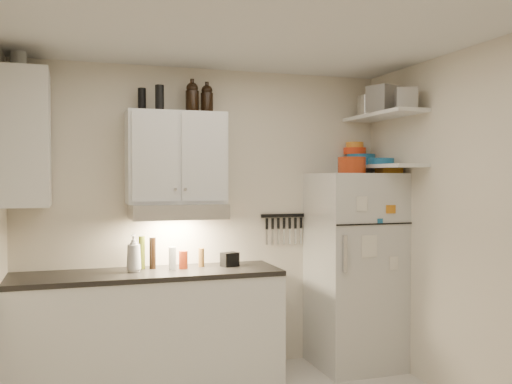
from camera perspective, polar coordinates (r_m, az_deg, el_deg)
name	(u,v)px	position (r m, az deg, el deg)	size (l,w,h in m)	color
ceiling	(263,23)	(3.64, 0.69, 16.56)	(3.20, 3.00, 0.02)	silver
back_wall	(207,219)	(4.98, -4.93, -2.74)	(3.20, 0.02, 2.60)	beige
right_wall	(479,229)	(4.32, 21.37, -3.46)	(0.02, 3.00, 2.60)	beige
base_cabinet	(148,332)	(4.72, -10.72, -13.59)	(2.10, 0.60, 0.88)	white
countertop	(148,274)	(4.62, -10.75, -8.07)	(2.10, 0.62, 0.04)	black
upper_cabinet	(176,158)	(4.73, -8.00, 3.40)	(0.80, 0.33, 0.75)	white
side_cabinet	(26,139)	(4.54, -21.99, 4.98)	(0.33, 0.55, 1.00)	white
range_hood	(178,211)	(4.68, -7.84, -1.91)	(0.76, 0.46, 0.12)	silver
fridge	(355,270)	(5.14, 9.83, -7.67)	(0.70, 0.68, 1.70)	silver
shelf_hi	(383,115)	(5.09, 12.62, 7.48)	(0.30, 0.95, 0.03)	white
shelf_lo	(383,166)	(5.06, 12.59, 2.52)	(0.30, 0.95, 0.03)	white
knife_strip	(283,216)	(5.16, 2.73, -2.37)	(0.42, 0.02, 0.03)	black
dutch_oven	(352,165)	(4.89, 9.55, 2.67)	(0.24, 0.24, 0.14)	#9E3012
book_stack	(389,169)	(5.09, 13.13, 2.25)	(0.18, 0.22, 0.07)	orange
spice_jar	(363,168)	(5.07, 10.63, 2.40)	(0.06, 0.06, 0.10)	silver
stock_pot	(372,107)	(5.38, 11.52, 8.35)	(0.27, 0.27, 0.20)	silver
tin_a	(383,99)	(5.02, 12.60, 9.03)	(0.22, 0.20, 0.22)	#AAAAAD
tin_b	(406,99)	(4.79, 14.76, 9.02)	(0.16, 0.16, 0.16)	#AAAAAD
bowl_teal	(361,160)	(5.34, 10.45, 3.18)	(0.26, 0.26, 0.10)	#195B8B
bowl_orange	(355,151)	(5.39, 9.84, 4.05)	(0.21, 0.21, 0.06)	red
bowl_yellow	(355,145)	(5.39, 9.84, 4.66)	(0.16, 0.16, 0.05)	orange
plates	(381,161)	(5.04, 12.41, 3.01)	(0.22, 0.22, 0.06)	#195B8B
growler_a	(192,97)	(4.82, -6.40, 9.40)	(0.11, 0.11, 0.26)	black
growler_b	(207,99)	(4.86, -4.93, 9.25)	(0.10, 0.10, 0.25)	black
thermos_a	(160,98)	(4.70, -9.62, 9.26)	(0.07, 0.07, 0.21)	black
thermos_b	(142,100)	(4.80, -11.34, 9.01)	(0.07, 0.07, 0.19)	black
side_jar	(19,62)	(4.70, -22.66, 11.94)	(0.12, 0.12, 0.16)	silver
soap_bottle	(134,251)	(4.60, -12.13, -5.78)	(0.13, 0.13, 0.33)	white
pepper_mill	(201,257)	(4.80, -5.49, -6.53)	(0.05, 0.05, 0.15)	brown
oil_bottle	(142,252)	(4.75, -11.34, -5.95)	(0.05, 0.05, 0.27)	#5A6719
vinegar_bottle	(153,253)	(4.73, -10.30, -6.04)	(0.05, 0.05, 0.26)	black
clear_bottle	(172,258)	(4.67, -8.36, -6.58)	(0.06, 0.06, 0.18)	silver
red_jar	(183,260)	(4.71, -7.28, -6.74)	(0.07, 0.07, 0.15)	#9E3012
caddy	(230,259)	(4.81, -2.65, -6.75)	(0.13, 0.10, 0.12)	black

